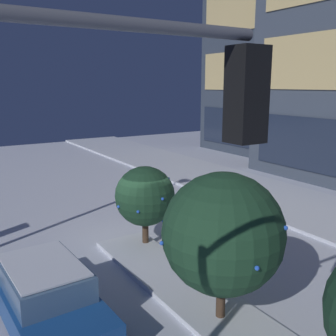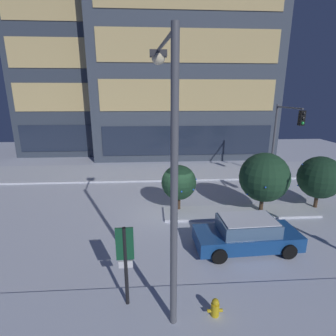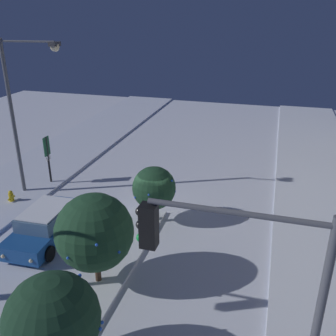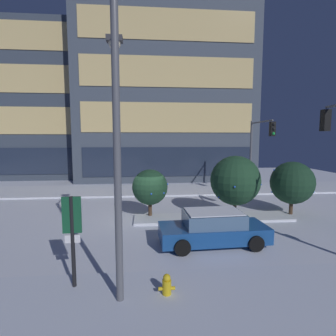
# 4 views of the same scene
# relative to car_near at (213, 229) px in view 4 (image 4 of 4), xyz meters

# --- Properties ---
(ground) EXTENTS (52.00, 52.00, 0.00)m
(ground) POSITION_rel_car_near_xyz_m (-3.10, 3.66, -0.71)
(ground) COLOR silver
(curb_strip_near) EXTENTS (52.00, 5.20, 0.14)m
(curb_strip_near) POSITION_rel_car_near_xyz_m (-3.10, -4.97, -0.64)
(curb_strip_near) COLOR silver
(curb_strip_near) RESTS_ON ground
(curb_strip_far) EXTENTS (52.00, 5.20, 0.14)m
(curb_strip_far) POSITION_rel_car_near_xyz_m (-3.10, 12.30, -0.64)
(curb_strip_far) COLOR silver
(curb_strip_far) RESTS_ON ground
(median_strip) EXTENTS (9.00, 1.80, 0.14)m
(median_strip) POSITION_rel_car_near_xyz_m (0.94, 3.60, -0.64)
(median_strip) COLOR silver
(median_strip) RESTS_ON ground
(office_tower_main) EXTENTS (19.38, 13.84, 22.53)m
(office_tower_main) POSITION_rel_car_near_xyz_m (-0.51, 23.06, 10.55)
(office_tower_main) COLOR #424C5B
(office_tower_main) RESTS_ON ground
(office_tower_secondary) EXTENTS (13.23, 8.16, 17.49)m
(office_tower_secondary) POSITION_rel_car_near_xyz_m (-12.70, 22.97, 8.03)
(office_tower_secondary) COLOR #384251
(office_tower_secondary) RESTS_ON ground
(car_near) EXTENTS (4.79, 2.21, 1.49)m
(car_near) POSITION_rel_car_near_xyz_m (0.00, 0.00, 0.00)
(car_near) COLOR #19478C
(car_near) RESTS_ON ground
(traffic_light_corner_far_right) EXTENTS (0.32, 3.97, 6.07)m
(traffic_light_corner_far_right) POSITION_rel_car_near_xyz_m (5.92, 8.96, 3.51)
(traffic_light_corner_far_right) COLOR #565960
(traffic_light_corner_far_right) RESTS_ON ground
(street_lamp_arched) EXTENTS (0.68, 3.10, 8.29)m
(street_lamp_arched) POSITION_rel_car_near_xyz_m (-3.72, -3.09, 4.65)
(street_lamp_arched) COLOR #565960
(street_lamp_arched) RESTS_ON ground
(fire_hydrant) EXTENTS (0.48, 0.26, 0.74)m
(fire_hydrant) POSITION_rel_car_near_xyz_m (-2.33, -3.73, -0.36)
(fire_hydrant) COLOR gold
(fire_hydrant) RESTS_ON ground
(parking_info_sign) EXTENTS (0.55, 0.12, 2.90)m
(parking_info_sign) POSITION_rel_car_near_xyz_m (-5.08, -3.08, 1.14)
(parking_info_sign) COLOR black
(parking_info_sign) RESTS_ON ground
(decorated_tree_median) EXTENTS (2.10, 2.09, 2.84)m
(decorated_tree_median) POSITION_rel_car_near_xyz_m (-2.65, 4.16, 1.10)
(decorated_tree_median) COLOR #473323
(decorated_tree_median) RESTS_ON ground
(decorated_tree_left_of_median) EXTENTS (2.84, 2.82, 3.64)m
(decorated_tree_left_of_median) POSITION_rel_car_near_xyz_m (2.18, 3.53, 1.52)
(decorated_tree_left_of_median) COLOR #473323
(decorated_tree_left_of_median) RESTS_ON ground
(decorated_tree_right_of_median) EXTENTS (2.57, 2.61, 3.23)m
(decorated_tree_right_of_median) POSITION_rel_car_near_xyz_m (5.95, 4.17, 1.23)
(decorated_tree_right_of_median) COLOR #473323
(decorated_tree_right_of_median) RESTS_ON ground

